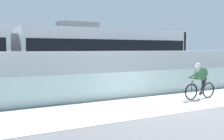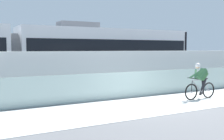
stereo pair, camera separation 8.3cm
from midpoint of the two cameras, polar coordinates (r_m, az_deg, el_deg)
name	(u,v)px [view 1 (the left image)]	position (r m, az deg, el deg)	size (l,w,h in m)	color
ground_plane	(153,105)	(11.09, 8.32, -7.18)	(200.00, 200.00, 0.00)	slate
bike_path_deck	(153,105)	(11.09, 8.32, -7.15)	(32.00, 3.20, 0.01)	silver
glass_parapet	(128,85)	(12.49, 3.21, -3.09)	(32.00, 0.05, 1.18)	#ADC6C1
concrete_barrier_wall	(109,72)	(13.99, -0.69, -0.34)	(32.00, 0.36, 2.11)	white
tram_rail_near	(90,86)	(16.33, -4.81, -3.38)	(32.00, 0.08, 0.01)	#595654
tram_rail_far	(80,83)	(17.64, -6.72, -2.81)	(32.00, 0.08, 0.01)	#595654
tram	(12,55)	(15.67, -20.24, 2.97)	(22.56, 2.54, 3.81)	silver
cyclist_on_bike	(200,81)	(12.69, 17.74, -2.29)	(1.77, 0.58, 1.61)	black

